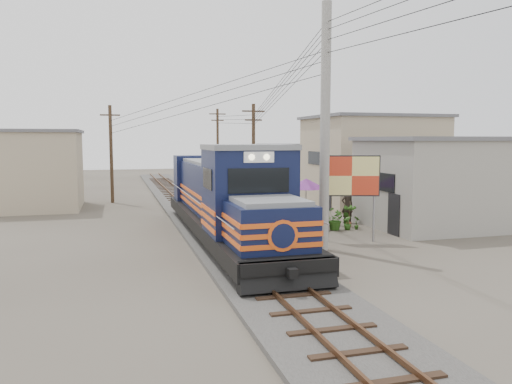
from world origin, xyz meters
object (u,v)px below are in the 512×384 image
object	(u,v)px
locomotive	(226,201)
billboard	(352,178)
market_umbrella	(306,184)
vendor	(347,206)

from	to	relation	value
locomotive	billboard	bearing A→B (deg)	-17.16
billboard	market_umbrella	bearing A→B (deg)	107.71
locomotive	billboard	distance (m)	5.68
market_umbrella	vendor	world-z (taller)	market_umbrella
market_umbrella	vendor	bearing A→B (deg)	-16.06
locomotive	market_umbrella	xyz separation A→B (m)	(5.28, 3.65, 0.32)
locomotive	market_umbrella	bearing A→B (deg)	34.67
locomotive	billboard	world-z (taller)	locomotive
locomotive	vendor	world-z (taller)	locomotive
billboard	locomotive	bearing A→B (deg)	179.92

